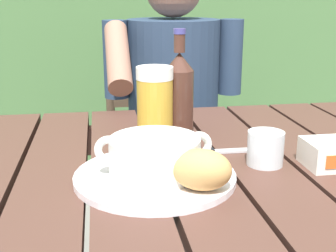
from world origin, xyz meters
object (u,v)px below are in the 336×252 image
at_px(table_knife, 213,151).
at_px(water_glass_small, 265,148).
at_px(beer_glass, 155,104).
at_px(beer_bottle, 179,92).
at_px(bread_roll, 202,170).
at_px(soup_bowl, 155,155).
at_px(chair_near_diner, 166,146).
at_px(person_eating, 174,102).
at_px(serving_plate, 155,176).
at_px(butter_tub, 334,153).

bearing_deg(table_knife, water_glass_small, -42.76).
distance_m(beer_glass, beer_bottle, 0.07).
bearing_deg(bread_roll, beer_glass, 96.74).
bearing_deg(bread_roll, soup_bowl, 130.60).
height_order(chair_near_diner, beer_bottle, beer_bottle).
height_order(water_glass_small, table_knife, water_glass_small).
height_order(beer_bottle, table_knife, beer_bottle).
bearing_deg(chair_near_diner, person_eating, -90.85).
bearing_deg(beer_glass, bread_roll, -83.26).
relative_size(person_eating, beer_glass, 7.07).
distance_m(chair_near_diner, soup_bowl, 1.01).
relative_size(serving_plate, soup_bowl, 1.37).
bearing_deg(beer_bottle, serving_plate, -109.27).
xyz_separation_m(serving_plate, beer_glass, (0.03, 0.23, 0.08)).
relative_size(serving_plate, beer_glass, 1.73).
bearing_deg(bread_roll, water_glass_small, 37.25).
distance_m(person_eating, butter_tub, 0.76).
bearing_deg(butter_tub, water_glass_small, 167.69).
bearing_deg(soup_bowl, person_eating, 77.56).
height_order(serving_plate, bread_roll, bread_roll).
xyz_separation_m(soup_bowl, beer_glass, (0.03, 0.23, 0.04)).
relative_size(beer_bottle, table_knife, 1.61).
bearing_deg(beer_bottle, table_knife, -72.58).
bearing_deg(soup_bowl, butter_tub, 1.93).
xyz_separation_m(serving_plate, butter_tub, (0.35, 0.01, 0.02)).
bearing_deg(beer_bottle, chair_near_diner, 83.68).
bearing_deg(soup_bowl, table_knife, 40.75).
distance_m(bread_roll, water_glass_small, 0.20).
bearing_deg(beer_bottle, butter_tub, -44.07).
relative_size(beer_glass, table_knife, 1.09).
bearing_deg(beer_glass, water_glass_small, -44.77).
xyz_separation_m(chair_near_diner, serving_plate, (-0.17, -0.95, 0.27)).
xyz_separation_m(serving_plate, soup_bowl, (0.00, -0.00, 0.04)).
relative_size(bread_roll, water_glass_small, 1.71).
xyz_separation_m(bread_roll, beer_glass, (-0.04, 0.31, 0.04)).
xyz_separation_m(beer_glass, table_knife, (0.11, -0.11, -0.08)).
relative_size(butter_tub, table_knife, 0.74).
relative_size(serving_plate, butter_tub, 2.55).
xyz_separation_m(beer_bottle, water_glass_small, (0.13, -0.22, -0.07)).
height_order(chair_near_diner, beer_glass, chair_near_diner).
distance_m(beer_glass, butter_tub, 0.39).
xyz_separation_m(water_glass_small, butter_tub, (0.13, -0.03, -0.01)).
distance_m(beer_bottle, water_glass_small, 0.27).
height_order(beer_glass, butter_tub, beer_glass).
height_order(beer_bottle, water_glass_small, beer_bottle).
height_order(serving_plate, soup_bowl, soup_bowl).
bearing_deg(serving_plate, beer_bottle, 70.73).
relative_size(chair_near_diner, serving_plate, 3.16).
bearing_deg(water_glass_small, beer_bottle, 120.25).
relative_size(soup_bowl, table_knife, 1.38).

